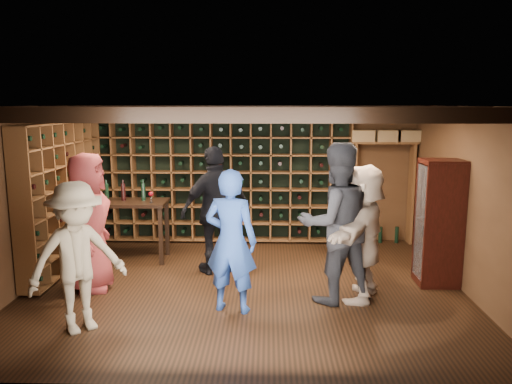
{
  "coord_description": "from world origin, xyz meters",
  "views": [
    {
      "loc": [
        0.33,
        -6.65,
        2.53
      ],
      "look_at": [
        0.16,
        0.2,
        1.32
      ],
      "focal_mm": 35.0,
      "sensor_mm": 36.0,
      "label": 1
    }
  ],
  "objects_px": {
    "man_blue_shirt": "(231,241)",
    "guest_khaki": "(77,258)",
    "man_grey_suit": "(336,223)",
    "tasting_table": "(126,209)",
    "guest_red_floral": "(89,222)",
    "display_cabinet": "(438,225)",
    "guest_woman_black": "(216,210)",
    "guest_beige": "(363,232)"
  },
  "relations": [
    {
      "from": "man_grey_suit",
      "to": "display_cabinet",
      "type": "bearing_deg",
      "value": -174.5
    },
    {
      "from": "display_cabinet",
      "to": "man_grey_suit",
      "type": "distance_m",
      "value": 1.67
    },
    {
      "from": "man_blue_shirt",
      "to": "guest_red_floral",
      "type": "xyz_separation_m",
      "value": [
        -1.99,
        0.69,
        0.06
      ]
    },
    {
      "from": "man_grey_suit",
      "to": "tasting_table",
      "type": "distance_m",
      "value": 3.56
    },
    {
      "from": "man_grey_suit",
      "to": "guest_red_floral",
      "type": "height_order",
      "value": "man_grey_suit"
    },
    {
      "from": "man_grey_suit",
      "to": "guest_red_floral",
      "type": "relative_size",
      "value": 1.09
    },
    {
      "from": "guest_red_floral",
      "to": "man_grey_suit",
      "type": "bearing_deg",
      "value": -100.45
    },
    {
      "from": "guest_red_floral",
      "to": "display_cabinet",
      "type": "bearing_deg",
      "value": -91.0
    },
    {
      "from": "man_blue_shirt",
      "to": "guest_khaki",
      "type": "bearing_deg",
      "value": 33.16
    },
    {
      "from": "man_blue_shirt",
      "to": "tasting_table",
      "type": "bearing_deg",
      "value": -33.54
    },
    {
      "from": "guest_red_floral",
      "to": "guest_khaki",
      "type": "relative_size",
      "value": 1.11
    },
    {
      "from": "man_blue_shirt",
      "to": "guest_woman_black",
      "type": "relative_size",
      "value": 0.92
    },
    {
      "from": "display_cabinet",
      "to": "guest_khaki",
      "type": "relative_size",
      "value": 1.03
    },
    {
      "from": "man_blue_shirt",
      "to": "tasting_table",
      "type": "relative_size",
      "value": 1.35
    },
    {
      "from": "man_grey_suit",
      "to": "guest_woman_black",
      "type": "relative_size",
      "value": 1.07
    },
    {
      "from": "display_cabinet",
      "to": "tasting_table",
      "type": "distance_m",
      "value": 4.79
    },
    {
      "from": "guest_red_floral",
      "to": "tasting_table",
      "type": "distance_m",
      "value": 1.32
    },
    {
      "from": "guest_woman_black",
      "to": "tasting_table",
      "type": "relative_size",
      "value": 1.46
    },
    {
      "from": "man_grey_suit",
      "to": "tasting_table",
      "type": "height_order",
      "value": "man_grey_suit"
    },
    {
      "from": "guest_khaki",
      "to": "tasting_table",
      "type": "relative_size",
      "value": 1.29
    },
    {
      "from": "display_cabinet",
      "to": "man_grey_suit",
      "type": "height_order",
      "value": "man_grey_suit"
    },
    {
      "from": "guest_khaki",
      "to": "tasting_table",
      "type": "distance_m",
      "value": 2.59
    },
    {
      "from": "guest_red_floral",
      "to": "guest_khaki",
      "type": "distance_m",
      "value": 1.32
    },
    {
      "from": "man_blue_shirt",
      "to": "tasting_table",
      "type": "xyz_separation_m",
      "value": [
        -1.85,
        2.0,
        -0.03
      ]
    },
    {
      "from": "guest_woman_black",
      "to": "tasting_table",
      "type": "distance_m",
      "value": 1.62
    },
    {
      "from": "man_grey_suit",
      "to": "guest_beige",
      "type": "bearing_deg",
      "value": 176.8
    },
    {
      "from": "guest_red_floral",
      "to": "tasting_table",
      "type": "relative_size",
      "value": 1.44
    },
    {
      "from": "display_cabinet",
      "to": "guest_woman_black",
      "type": "bearing_deg",
      "value": 172.21
    },
    {
      "from": "tasting_table",
      "to": "guest_khaki",
      "type": "bearing_deg",
      "value": -87.12
    },
    {
      "from": "man_grey_suit",
      "to": "guest_red_floral",
      "type": "bearing_deg",
      "value": -23.15
    },
    {
      "from": "display_cabinet",
      "to": "guest_woman_black",
      "type": "height_order",
      "value": "guest_woman_black"
    },
    {
      "from": "guest_khaki",
      "to": "guest_woman_black",
      "type": "bearing_deg",
      "value": 15.56
    },
    {
      "from": "man_blue_shirt",
      "to": "guest_woman_black",
      "type": "bearing_deg",
      "value": -63.51
    },
    {
      "from": "man_blue_shirt",
      "to": "tasting_table",
      "type": "height_order",
      "value": "man_blue_shirt"
    },
    {
      "from": "man_grey_suit",
      "to": "guest_red_floral",
      "type": "xyz_separation_m",
      "value": [
        -3.3,
        0.33,
        -0.08
      ]
    },
    {
      "from": "man_grey_suit",
      "to": "guest_woman_black",
      "type": "distance_m",
      "value": 1.96
    },
    {
      "from": "man_blue_shirt",
      "to": "guest_woman_black",
      "type": "distance_m",
      "value": 1.48
    },
    {
      "from": "man_blue_shirt",
      "to": "guest_beige",
      "type": "distance_m",
      "value": 1.74
    },
    {
      "from": "guest_red_floral",
      "to": "guest_woman_black",
      "type": "distance_m",
      "value": 1.82
    },
    {
      "from": "man_grey_suit",
      "to": "tasting_table",
      "type": "xyz_separation_m",
      "value": [
        -3.16,
        1.64,
        -0.17
      ]
    },
    {
      "from": "display_cabinet",
      "to": "man_blue_shirt",
      "type": "bearing_deg",
      "value": -160.52
    },
    {
      "from": "man_blue_shirt",
      "to": "guest_red_floral",
      "type": "bearing_deg",
      "value": -5.44
    }
  ]
}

